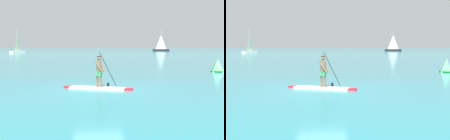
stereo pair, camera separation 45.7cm
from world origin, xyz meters
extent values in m
plane|color=teal|center=(0.00, 0.00, 0.00)|extent=(440.00, 440.00, 0.00)
cube|color=white|center=(-0.02, 0.54, 0.05)|extent=(2.91, 1.50, 0.09)
cube|color=red|center=(1.50, 0.02, 0.05)|extent=(0.48, 0.53, 0.09)
cube|color=red|center=(-1.55, 1.05, 0.05)|extent=(0.46, 0.47, 0.09)
cylinder|color=brown|center=(0.14, 0.48, 0.48)|extent=(0.11, 0.11, 0.77)
cylinder|color=brown|center=(-0.03, 0.54, 0.48)|extent=(0.11, 0.11, 0.77)
cube|color=#338C4C|center=(0.06, 0.51, 0.77)|extent=(0.32, 0.29, 0.22)
cylinder|color=brown|center=(0.06, 0.51, 1.14)|extent=(0.26, 0.26, 0.55)
sphere|color=brown|center=(0.06, 0.51, 1.55)|extent=(0.21, 0.21, 0.21)
cylinder|color=black|center=(0.06, 0.51, 1.64)|extent=(0.18, 0.18, 0.06)
cylinder|color=brown|center=(0.15, 0.64, 1.12)|extent=(0.41, 0.21, 0.53)
cylinder|color=brown|center=(0.05, 0.35, 1.12)|extent=(0.41, 0.21, 0.53)
cylinder|color=black|center=(0.52, 0.78, 0.97)|extent=(0.89, 0.34, 1.76)
cube|color=black|center=(0.52, 0.78, 0.11)|extent=(0.14, 0.22, 0.32)
pyramid|color=green|center=(10.03, 9.31, 0.53)|extent=(1.24, 1.24, 1.06)
torus|color=#167226|center=(10.03, 9.31, 0.06)|extent=(1.14, 1.14, 0.12)
cube|color=white|center=(-22.00, 66.88, 0.30)|extent=(3.30, 5.08, 0.59)
cylinder|color=#B2B2B7|center=(-22.00, 66.88, 3.67)|extent=(0.12, 0.12, 6.15)
pyramid|color=beige|center=(-22.00, 66.88, 3.18)|extent=(0.70, 2.21, 4.98)
cube|color=black|center=(24.25, 92.18, 0.38)|extent=(6.08, 4.04, 0.77)
cylinder|color=#B2B2B7|center=(24.25, 92.18, 4.22)|extent=(0.12, 0.12, 6.91)
pyramid|color=white|center=(24.25, 92.18, 3.46)|extent=(2.64, 0.90, 5.18)
cube|color=silver|center=(24.25, 92.18, 1.00)|extent=(2.41, 1.89, 0.46)
camera|label=1|loc=(-0.08, -13.73, 2.19)|focal=45.59mm
camera|label=2|loc=(0.38, -13.75, 2.19)|focal=45.59mm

